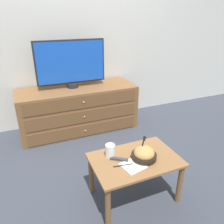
{
  "coord_description": "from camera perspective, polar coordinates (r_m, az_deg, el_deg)",
  "views": [
    {
      "loc": [
        -0.78,
        -3.06,
        1.5
      ],
      "look_at": [
        -0.07,
        -1.36,
        0.67
      ],
      "focal_mm": 35.0,
      "sensor_mm": 36.0,
      "label": 1
    }
  ],
  "objects": [
    {
      "name": "knife",
      "position": [
        1.78,
        2.91,
        -13.77
      ],
      "size": [
        0.16,
        0.04,
        0.01
      ],
      "color": "black",
      "rests_on": "coffee_table"
    },
    {
      "name": "dresser",
      "position": [
        3.06,
        -8.68,
        0.84
      ],
      "size": [
        1.57,
        0.58,
        0.61
      ],
      "color": "brown",
      "rests_on": "ground_plane"
    },
    {
      "name": "ground_plane",
      "position": [
        3.49,
        -7.57,
        -1.53
      ],
      "size": [
        12.0,
        12.0,
        0.0
      ],
      "primitive_type": "plane",
      "color": "#383D47"
    },
    {
      "name": "takeout_bowl",
      "position": [
        1.85,
        8.35,
        -10.84
      ],
      "size": [
        0.21,
        0.21,
        0.19
      ],
      "color": "black",
      "rests_on": "coffee_table"
    },
    {
      "name": "wall_back",
      "position": [
        3.19,
        -9.04,
        20.26
      ],
      "size": [
        12.0,
        0.05,
        2.6
      ],
      "color": "silver",
      "rests_on": "ground_plane"
    },
    {
      "name": "napkin",
      "position": [
        1.79,
        5.49,
        -13.74
      ],
      "size": [
        0.2,
        0.2,
        0.0
      ],
      "color": "silver",
      "rests_on": "coffee_table"
    },
    {
      "name": "tv",
      "position": [
        2.92,
        -10.69,
        12.39
      ],
      "size": [
        0.9,
        0.15,
        0.61
      ],
      "color": "#232328",
      "rests_on": "dresser"
    },
    {
      "name": "drink_cup",
      "position": [
        1.86,
        -0.46,
        -10.23
      ],
      "size": [
        0.08,
        0.08,
        0.11
      ],
      "color": "beige",
      "rests_on": "coffee_table"
    },
    {
      "name": "coffee_table",
      "position": [
        1.91,
        5.99,
        -13.75
      ],
      "size": [
        0.73,
        0.48,
        0.4
      ],
      "color": "olive",
      "rests_on": "ground_plane"
    },
    {
      "name": "remote_control",
      "position": [
        1.83,
        1.86,
        -12.22
      ],
      "size": [
        0.14,
        0.11,
        0.02
      ],
      "color": "#38383D",
      "rests_on": "coffee_table"
    }
  ]
}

